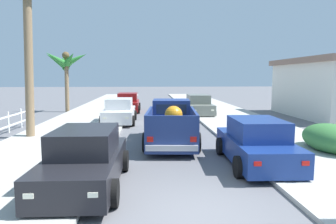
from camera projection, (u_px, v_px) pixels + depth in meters
ground_plane at (194, 215)px, 6.36m from camera, size 160.00×160.00×0.00m
sidewalk_left at (82, 125)px, 17.91m from camera, size 4.94×60.00×0.12m
sidewalk_right at (242, 123)px, 18.57m from camera, size 4.94×60.00×0.12m
curb_left at (100, 125)px, 17.98m from camera, size 0.16×60.00×0.10m
curb_right at (225, 123)px, 18.50m from camera, size 0.16×60.00×0.10m
pickup_truck at (171, 125)px, 13.20m from camera, size 2.49×5.34×1.80m
car_left_near at (256, 143)px, 9.94m from camera, size 2.14×4.31×1.54m
car_right_near at (85, 160)px, 7.96m from camera, size 2.09×4.29×1.54m
car_left_mid at (119, 112)px, 18.91m from camera, size 2.04×4.27×1.54m
car_right_mid at (198, 106)px, 22.76m from camera, size 2.03×4.26×1.54m
car_left_far at (128, 103)px, 24.97m from camera, size 2.03×4.26×1.54m
palm_tree_right_fore at (25, 0)px, 13.86m from camera, size 3.39×3.26×7.89m
palm_tree_left_mid at (66, 62)px, 24.60m from camera, size 3.56×3.57×4.97m
hedge_bush at (331, 138)px, 11.54m from camera, size 1.80×2.80×1.10m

